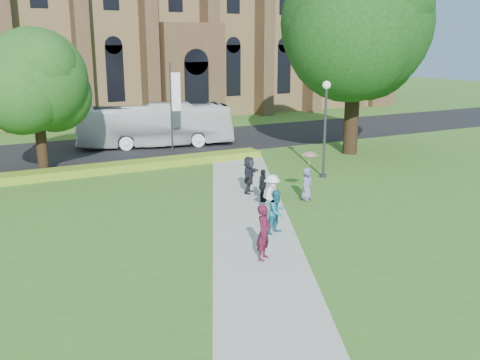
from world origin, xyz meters
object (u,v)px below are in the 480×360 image
large_tree (356,24)px  streetlamp (325,118)px  pedestrian_0 (264,232)px  tour_coach (155,125)px

large_tree → streetlamp: bearing=-140.7°
streetlamp → pedestrian_0: bearing=-135.8°
tour_coach → pedestrian_0: size_ratio=5.74×
streetlamp → tour_coach: streetlamp is taller
large_tree → pedestrian_0: 20.68m
tour_coach → pedestrian_0: 21.79m
large_tree → tour_coach: (-10.66, 8.45, -6.82)m
large_tree → pedestrian_0: large_tree is taller
pedestrian_0 → tour_coach: bearing=41.3°
large_tree → pedestrian_0: bearing=-137.6°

